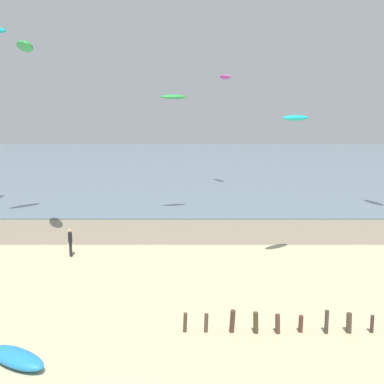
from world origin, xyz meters
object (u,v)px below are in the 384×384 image
object	(u,v)px
kite_aloft_3	(226,77)
kite_aloft_4	(296,118)
kite_aloft_7	(25,46)
grounded_kite	(17,358)
kite_aloft_1	(174,97)
person_nearest_camera	(71,242)

from	to	relation	value
kite_aloft_3	kite_aloft_4	bearing A→B (deg)	165.84
kite_aloft_4	kite_aloft_7	bearing A→B (deg)	-49.70
grounded_kite	kite_aloft_4	size ratio (longest dim) A/B	1.37
kite_aloft_4	grounded_kite	bearing A→B (deg)	7.05
grounded_kite	kite_aloft_4	xyz separation A→B (m)	(11.94, 10.60, 8.15)
kite_aloft_1	kite_aloft_3	distance (m)	13.96
person_nearest_camera	kite_aloft_7	distance (m)	12.43
person_nearest_camera	kite_aloft_3	size ratio (longest dim) A/B	0.70
grounded_kite	kite_aloft_7	size ratio (longest dim) A/B	0.83
grounded_kite	kite_aloft_7	distance (m)	19.85
kite_aloft_1	kite_aloft_4	size ratio (longest dim) A/B	1.12
grounded_kite	kite_aloft_4	distance (m)	17.93
grounded_kite	person_nearest_camera	bearing A→B (deg)	-53.29
person_nearest_camera	kite_aloft_4	distance (m)	15.15
person_nearest_camera	kite_aloft_7	size ratio (longest dim) A/B	0.54
kite_aloft_1	kite_aloft_3	world-z (taller)	kite_aloft_3
kite_aloft_1	kite_aloft_4	bearing A→B (deg)	-74.31
person_nearest_camera	grounded_kite	distance (m)	12.23
grounded_kite	kite_aloft_3	distance (m)	38.45
kite_aloft_7	grounded_kite	bearing A→B (deg)	171.83
kite_aloft_3	kite_aloft_4	size ratio (longest dim) A/B	1.28
kite_aloft_1	kite_aloft_3	xyz separation A→B (m)	(4.93, 12.87, 2.20)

